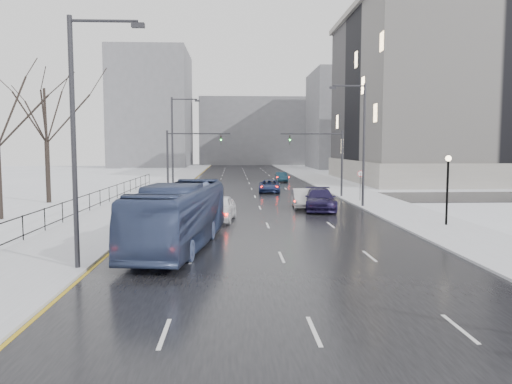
{
  "coord_description": "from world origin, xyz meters",
  "views": [
    {
      "loc": [
        -2.16,
        0.08,
        5.0
      ],
      "look_at": [
        -0.91,
        27.23,
        2.5
      ],
      "focal_mm": 35.0,
      "sensor_mm": 36.0,
      "label": 1
    }
  ],
  "objects": [
    {
      "name": "road",
      "position": [
        0.0,
        60.0,
        0.02
      ],
      "size": [
        16.0,
        150.0,
        0.04
      ],
      "primitive_type": "cube",
      "color": "black",
      "rests_on": "ground"
    },
    {
      "name": "cross_road",
      "position": [
        0.0,
        48.0,
        0.02
      ],
      "size": [
        130.0,
        10.0,
        0.04
      ],
      "primitive_type": "cube",
      "color": "black",
      "rests_on": "ground"
    },
    {
      "name": "sidewalk_left",
      "position": [
        -10.5,
        60.0,
        0.08
      ],
      "size": [
        5.0,
        150.0,
        0.16
      ],
      "primitive_type": "cube",
      "color": "silver",
      "rests_on": "ground"
    },
    {
      "name": "sidewalk_right",
      "position": [
        10.5,
        60.0,
        0.08
      ],
      "size": [
        5.0,
        150.0,
        0.16
      ],
      "primitive_type": "cube",
      "color": "silver",
      "rests_on": "ground"
    },
    {
      "name": "park_strip",
      "position": [
        -20.0,
        60.0,
        0.06
      ],
      "size": [
        14.0,
        150.0,
        0.12
      ],
      "primitive_type": "cube",
      "color": "white",
      "rests_on": "ground"
    },
    {
      "name": "tree_park_d",
      "position": [
        -17.8,
        34.0,
        0.0
      ],
      "size": [
        8.75,
        8.75,
        12.5
      ],
      "primitive_type": null,
      "color": "black",
      "rests_on": "ground"
    },
    {
      "name": "tree_park_e",
      "position": [
        -18.2,
        44.0,
        0.0
      ],
      "size": [
        9.45,
        9.45,
        13.5
      ],
      "primitive_type": null,
      "color": "black",
      "rests_on": "ground"
    },
    {
      "name": "iron_fence",
      "position": [
        -13.0,
        30.0,
        0.91
      ],
      "size": [
        0.06,
        70.0,
        1.3
      ],
      "color": "black",
      "rests_on": "sidewalk_left"
    },
    {
      "name": "streetlight_r_mid",
      "position": [
        8.17,
        40.0,
        5.62
      ],
      "size": [
        2.95,
        0.25,
        10.0
      ],
      "color": "#2D2D33",
      "rests_on": "ground"
    },
    {
      "name": "streetlight_l_near",
      "position": [
        -8.17,
        20.0,
        5.62
      ],
      "size": [
        2.95,
        0.25,
        10.0
      ],
      "color": "#2D2D33",
      "rests_on": "ground"
    },
    {
      "name": "streetlight_l_far",
      "position": [
        -8.17,
        52.0,
        5.62
      ],
      "size": [
        2.95,
        0.25,
        10.0
      ],
      "color": "#2D2D33",
      "rests_on": "ground"
    },
    {
      "name": "lamppost_r_mid",
      "position": [
        11.0,
        30.0,
        2.94
      ],
      "size": [
        0.36,
        0.36,
        4.28
      ],
      "color": "black",
      "rests_on": "sidewalk_right"
    },
    {
      "name": "mast_signal_right",
      "position": [
        7.33,
        48.0,
        4.11
      ],
      "size": [
        6.1,
        0.33,
        6.5
      ],
      "color": "#2D2D33",
      "rests_on": "ground"
    },
    {
      "name": "mast_signal_left",
      "position": [
        -7.33,
        48.0,
        4.11
      ],
      "size": [
        6.1,
        0.33,
        6.5
      ],
      "color": "#2D2D33",
      "rests_on": "ground"
    },
    {
      "name": "no_uturn_sign",
      "position": [
        9.2,
        44.0,
        2.3
      ],
      "size": [
        0.6,
        0.06,
        2.7
      ],
      "color": "#2D2D33",
      "rests_on": "sidewalk_right"
    },
    {
      "name": "civic_building",
      "position": [
        35.0,
        72.0,
        11.21
      ],
      "size": [
        41.0,
        31.0,
        24.8
      ],
      "color": "gray",
      "rests_on": "ground"
    },
    {
      "name": "bldg_far_right",
      "position": [
        28.0,
        115.0,
        11.0
      ],
      "size": [
        24.0,
        20.0,
        22.0
      ],
      "primitive_type": "cube",
      "color": "slate",
      "rests_on": "ground"
    },
    {
      "name": "bldg_far_left",
      "position": [
        -22.0,
        125.0,
        14.0
      ],
      "size": [
        18.0,
        22.0,
        28.0
      ],
      "primitive_type": "cube",
      "color": "slate",
      "rests_on": "ground"
    },
    {
      "name": "bldg_far_center",
      "position": [
        4.0,
        140.0,
        9.0
      ],
      "size": [
        30.0,
        18.0,
        18.0
      ],
      "primitive_type": "cube",
      "color": "slate",
      "rests_on": "ground"
    },
    {
      "name": "bus",
      "position": [
        -4.8,
        24.35,
        1.63
      ],
      "size": [
        4.16,
        11.64,
        3.17
      ],
      "primitive_type": "imported",
      "rotation": [
        0.0,
        0.0,
        -0.13
      ],
      "color": "#3A4972",
      "rests_on": "road"
    },
    {
      "name": "sedan_center_near",
      "position": [
        -3.11,
        33.21,
        0.89
      ],
      "size": [
        2.55,
        5.16,
        1.69
      ],
      "primitive_type": "imported",
      "rotation": [
        0.0,
        0.0,
        -0.11
      ],
      "color": "white",
      "rests_on": "road"
    },
    {
      "name": "sedan_right_near",
      "position": [
        3.5,
        39.99,
        0.8
      ],
      "size": [
        1.85,
        4.71,
        1.53
      ],
      "primitive_type": "imported",
      "rotation": [
        0.0,
        0.0,
        -0.05
      ],
      "color": "#BBBABE",
      "rests_on": "road"
    },
    {
      "name": "sedan_right_cross",
      "position": [
        1.76,
        53.59,
        0.71
      ],
      "size": [
        2.58,
        5.0,
        1.35
      ],
      "primitive_type": "imported",
      "rotation": [
        0.0,
        0.0,
        -0.07
      ],
      "color": "navy",
      "rests_on": "road"
    },
    {
      "name": "sedan_right_far",
      "position": [
        4.57,
        38.31,
        0.87
      ],
      "size": [
        2.9,
        5.95,
        1.67
      ],
      "primitive_type": "imported",
      "rotation": [
        0.0,
        0.0,
        -0.1
      ],
      "color": "#181237",
      "rests_on": "road"
    },
    {
      "name": "sedan_right_distant",
      "position": [
        4.61,
        69.4,
        0.71
      ],
      "size": [
        1.49,
        4.08,
        1.33
      ],
      "primitive_type": "imported",
      "rotation": [
        0.0,
        0.0,
        0.02
      ],
      "color": "#1A3C50",
      "rests_on": "road"
    }
  ]
}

